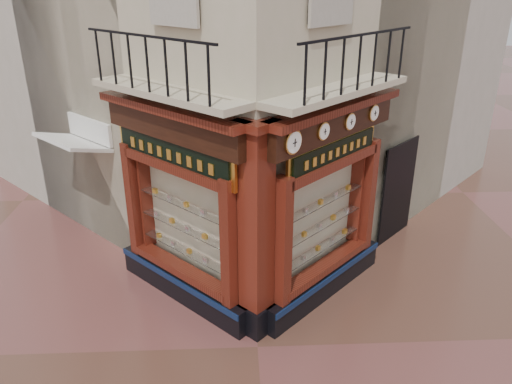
{
  "coord_description": "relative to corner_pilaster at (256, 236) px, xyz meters",
  "views": [
    {
      "loc": [
        -0.35,
        -6.96,
        6.02
      ],
      "look_at": [
        0.06,
        2.0,
        2.11
      ],
      "focal_mm": 35.0,
      "sensor_mm": 36.0,
      "label": 1
    }
  ],
  "objects": [
    {
      "name": "shopfront_left",
      "position": [
        -1.41,
        1.07,
        0.03
      ],
      "size": [
        2.86,
        2.86,
        3.98
      ],
      "rotation": [
        0.0,
        0.0,
        2.36
      ],
      "color": "black",
      "rests_on": "ground"
    },
    {
      "name": "shopfront_right",
      "position": [
        1.41,
        1.07,
        0.03
      ],
      "size": [
        2.86,
        2.86,
        3.98
      ],
      "rotation": [
        0.0,
        0.0,
        0.79
      ],
      "color": "black",
      "rests_on": "ground"
    },
    {
      "name": "awning",
      "position": [
        -3.91,
        3.2,
        -1.95
      ],
      "size": [
        1.91,
        1.91,
        0.35
      ],
      "primitive_type": null,
      "rotation": [
        0.27,
        0.0,
        2.36
      ],
      "color": "silver",
      "rests_on": "ground"
    },
    {
      "name": "signboard_right",
      "position": [
        1.46,
        1.01,
        1.15
      ],
      "size": [
        1.93,
        1.93,
        0.52
      ],
      "rotation": [
        0.0,
        0.0,
        0.79
      ],
      "color": "#EFBC46",
      "rests_on": "ground"
    },
    {
      "name": "clock_c",
      "position": [
        1.73,
        1.13,
        1.67
      ],
      "size": [
        0.26,
        0.26,
        0.31
      ],
      "rotation": [
        0.0,
        0.0,
        0.79
      ],
      "color": "gold",
      "rests_on": "ground"
    },
    {
      "name": "clock_d",
      "position": [
        2.31,
        1.71,
        1.67
      ],
      "size": [
        0.26,
        0.26,
        0.32
      ],
      "rotation": [
        0.0,
        0.0,
        0.79
      ],
      "color": "gold",
      "rests_on": "ground"
    },
    {
      "name": "corner_pilaster",
      "position": [
        0.0,
        0.0,
        0.0
      ],
      "size": [
        0.85,
        0.85,
        3.98
      ],
      "rotation": [
        0.0,
        0.0,
        0.79
      ],
      "color": "black",
      "rests_on": "ground"
    },
    {
      "name": "signboard_left",
      "position": [
        -1.46,
        1.01,
        1.15
      ],
      "size": [
        2.29,
        2.29,
        0.61
      ],
      "rotation": [
        0.0,
        0.0,
        2.36
      ],
      "color": "#EFBC46",
      "rests_on": "ground"
    },
    {
      "name": "clock_a",
      "position": [
        0.58,
        -0.03,
        1.67
      ],
      "size": [
        0.32,
        0.32,
        0.4
      ],
      "rotation": [
        0.0,
        0.0,
        0.79
      ],
      "color": "gold",
      "rests_on": "ground"
    },
    {
      "name": "ground",
      "position": [
        0.0,
        -0.5,
        -1.95
      ],
      "size": [
        80.0,
        80.0,
        0.0
      ],
      "primitive_type": "plane",
      "color": "#523226",
      "rests_on": "ground"
    },
    {
      "name": "clock_b",
      "position": [
        1.15,
        0.55,
        1.67
      ],
      "size": [
        0.26,
        0.26,
        0.31
      ],
      "rotation": [
        0.0,
        0.0,
        0.79
      ],
      "color": "gold",
      "rests_on": "ground"
    },
    {
      "name": "balcony",
      "position": [
        0.0,
        0.99,
        2.27
      ],
      "size": [
        5.94,
        2.97,
        1.03
      ],
      "color": "#BDAD94",
      "rests_on": "ground"
    }
  ]
}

